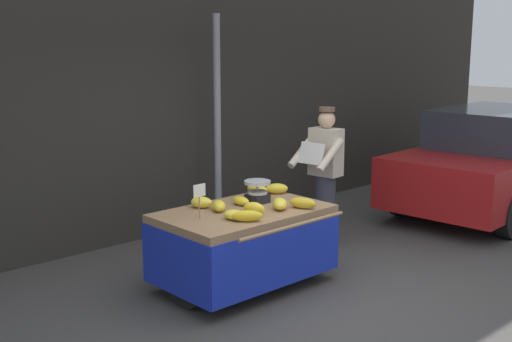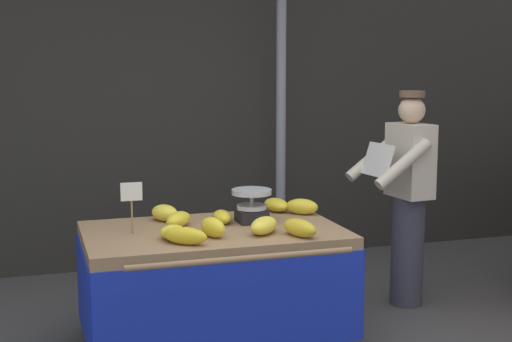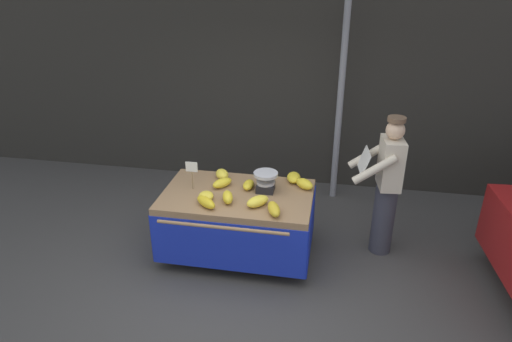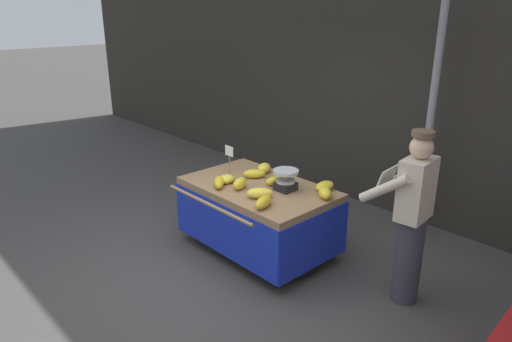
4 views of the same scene
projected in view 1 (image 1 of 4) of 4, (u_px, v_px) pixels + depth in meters
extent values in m
plane|color=#423F3D|center=(311.00, 308.00, 6.19)|extent=(60.00, 60.00, 0.00)
cube|color=#2D2B26|center=(128.00, 89.00, 8.03)|extent=(16.00, 0.24, 3.83)
cylinder|color=gray|center=(217.00, 126.00, 8.42)|extent=(0.09, 0.09, 2.84)
cube|color=#93704C|center=(243.00, 213.00, 6.59)|extent=(1.72, 1.06, 0.08)
cylinder|color=black|center=(182.00, 271.00, 6.15)|extent=(0.05, 0.73, 0.73)
cylinder|color=#B7B7BC|center=(180.00, 272.00, 6.13)|extent=(0.01, 0.13, 0.13)
cylinder|color=black|center=(296.00, 238.00, 7.19)|extent=(0.05, 0.73, 0.73)
cylinder|color=#B7B7BC|center=(298.00, 237.00, 7.21)|extent=(0.01, 0.13, 0.13)
cylinder|color=#4C4742|center=(216.00, 242.00, 6.99)|extent=(0.05, 0.05, 0.74)
cube|color=#192DB2|center=(280.00, 258.00, 6.27)|extent=(1.72, 0.02, 0.60)
cube|color=#192DB2|center=(211.00, 235.00, 7.03)|extent=(1.72, 0.02, 0.60)
cube|color=#192DB2|center=(175.00, 265.00, 6.08)|extent=(0.02, 1.06, 0.60)
cube|color=#192DB2|center=(301.00, 229.00, 7.23)|extent=(0.02, 1.06, 0.60)
cylinder|color=#93704C|center=(294.00, 226.00, 6.07)|extent=(1.37, 0.04, 0.04)
cube|color=black|center=(257.00, 198.00, 6.86)|extent=(0.20, 0.20, 0.09)
cylinder|color=#B7B7BC|center=(257.00, 189.00, 6.84)|extent=(0.02, 0.02, 0.11)
cylinder|color=#B7B7BC|center=(257.00, 182.00, 6.83)|extent=(0.28, 0.28, 0.04)
cylinder|color=#B7B7BC|center=(257.00, 192.00, 6.85)|extent=(0.21, 0.21, 0.03)
cylinder|color=#997A51|center=(199.00, 208.00, 6.22)|extent=(0.01, 0.01, 0.22)
cube|color=white|center=(199.00, 190.00, 6.18)|extent=(0.14, 0.01, 0.12)
ellipsoid|color=yellow|center=(234.00, 215.00, 6.21)|extent=(0.20, 0.23, 0.09)
ellipsoid|color=yellow|center=(257.00, 189.00, 7.28)|extent=(0.19, 0.28, 0.10)
ellipsoid|color=yellow|center=(219.00, 206.00, 6.52)|extent=(0.26, 0.29, 0.10)
ellipsoid|color=yellow|center=(254.00, 209.00, 6.37)|extent=(0.18, 0.25, 0.13)
ellipsoid|color=yellow|center=(201.00, 202.00, 6.64)|extent=(0.24, 0.27, 0.12)
ellipsoid|color=gold|center=(303.00, 203.00, 6.62)|extent=(0.21, 0.31, 0.11)
ellipsoid|color=gold|center=(247.00, 216.00, 6.14)|extent=(0.30, 0.27, 0.11)
ellipsoid|color=yellow|center=(280.00, 204.00, 6.58)|extent=(0.29, 0.30, 0.11)
ellipsoid|color=yellow|center=(277.00, 189.00, 7.26)|extent=(0.27, 0.26, 0.12)
ellipsoid|color=yellow|center=(241.00, 201.00, 6.75)|extent=(0.13, 0.23, 0.09)
cylinder|color=#383842|center=(325.00, 210.00, 8.06)|extent=(0.26, 0.26, 0.88)
cube|color=beige|center=(326.00, 152.00, 7.92)|extent=(0.27, 0.40, 0.58)
sphere|color=#DBB28E|center=(327.00, 120.00, 7.84)|extent=(0.21, 0.21, 0.21)
cylinder|color=brown|center=(327.00, 109.00, 7.82)|extent=(0.20, 0.20, 0.05)
cylinder|color=beige|center=(330.00, 155.00, 7.62)|extent=(0.48, 0.14, 0.37)
cylinder|color=beige|center=(302.00, 151.00, 7.89)|extent=(0.48, 0.14, 0.37)
cube|color=silver|center=(311.00, 153.00, 7.69)|extent=(0.13, 0.35, 0.25)
cube|color=#A51919|center=(493.00, 171.00, 9.68)|extent=(4.01, 1.97, 0.70)
cube|color=#2D333D|center=(500.00, 128.00, 9.66)|extent=(2.13, 1.63, 0.56)
cylinder|color=black|center=(510.00, 215.00, 8.35)|extent=(0.61, 0.22, 0.60)
cylinder|color=black|center=(403.00, 196.00, 9.40)|extent=(0.61, 0.22, 0.60)
cylinder|color=black|center=(477.00, 172.00, 11.13)|extent=(0.61, 0.22, 0.60)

